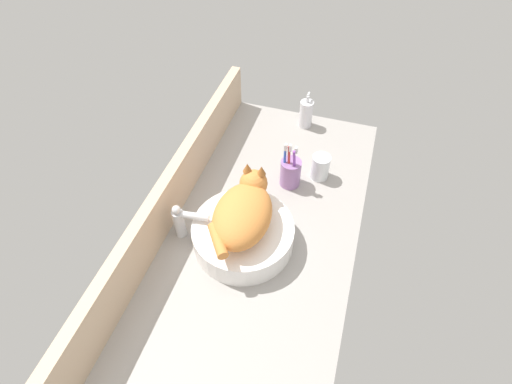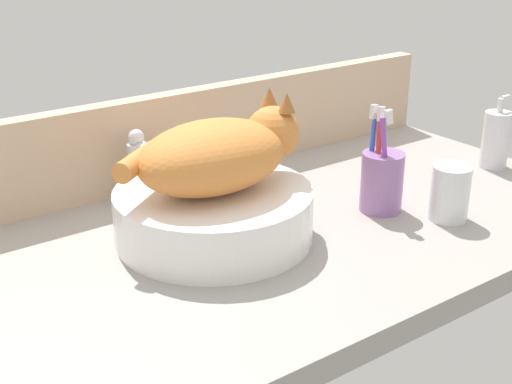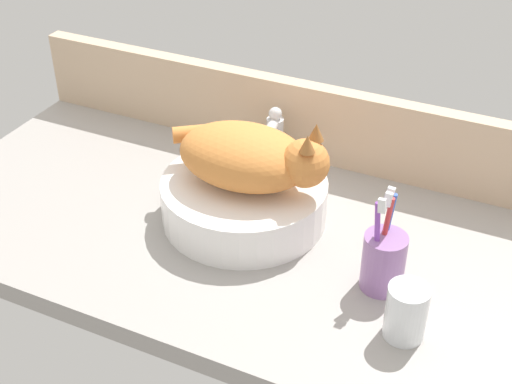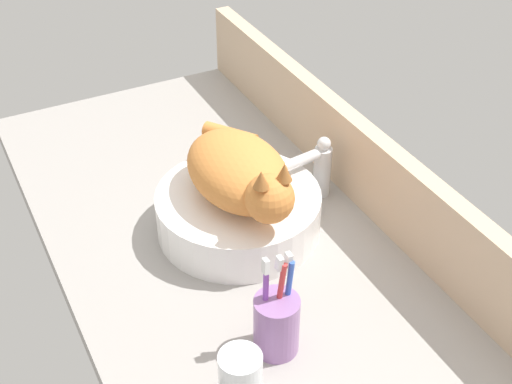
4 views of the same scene
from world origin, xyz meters
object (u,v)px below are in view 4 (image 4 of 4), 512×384
object	(u,v)px
sink_basin	(238,212)
water_glass	(241,382)
toothbrush_cup	(276,323)
cat	(241,173)
faucet	(318,166)

from	to	relation	value
sink_basin	water_glass	distance (cm)	40.00
sink_basin	toothbrush_cup	size ratio (longest dim) A/B	1.69
cat	faucet	distance (cm)	20.56
cat	toothbrush_cup	world-z (taller)	cat
toothbrush_cup	water_glass	bearing A→B (deg)	-55.30
toothbrush_cup	faucet	bearing A→B (deg)	140.04
sink_basin	cat	bearing A→B (deg)	4.71
sink_basin	toothbrush_cup	world-z (taller)	toothbrush_cup
toothbrush_cup	water_glass	xyz separation A→B (cm)	(6.59, -9.51, -1.53)
sink_basin	faucet	bearing A→B (deg)	97.46
sink_basin	toothbrush_cup	xyz separation A→B (cm)	(29.51, -7.70, 1.44)
sink_basin	faucet	xyz separation A→B (cm)	(-2.51, 19.13, 3.13)
sink_basin	water_glass	world-z (taller)	water_glass
faucet	water_glass	xyz separation A→B (cm)	(38.61, -36.34, -3.21)
water_glass	toothbrush_cup	bearing A→B (deg)	124.70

